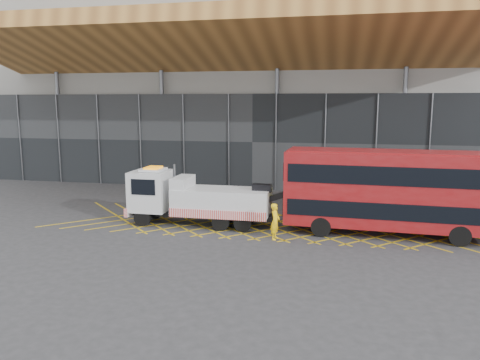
# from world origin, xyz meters

# --- Properties ---
(ground_plane) EXTENTS (120.00, 120.00, 0.00)m
(ground_plane) POSITION_xyz_m (0.00, 0.00, 0.00)
(ground_plane) COLOR #2C2C2F
(road_markings) EXTENTS (27.96, 7.16, 0.01)m
(road_markings) POSITION_xyz_m (5.60, 0.00, 0.01)
(road_markings) COLOR gold
(road_markings) RESTS_ON ground_plane
(construction_building) EXTENTS (55.00, 23.97, 18.00)m
(construction_building) POSITION_xyz_m (1.92, 18.40, 8.98)
(construction_building) COLOR gray
(construction_building) RESTS_ON ground_plane
(recovery_truck) EXTENTS (10.03, 2.43, 3.51)m
(recovery_truck) POSITION_xyz_m (0.73, -1.00, 1.62)
(recovery_truck) COLOR black
(recovery_truck) RESTS_ON ground_plane
(bus_towed) EXTENTS (11.69, 3.28, 4.70)m
(bus_towed) POSITION_xyz_m (11.99, -1.02, 2.61)
(bus_towed) COLOR maroon
(bus_towed) RESTS_ON ground_plane
(worker) EXTENTS (0.59, 0.79, 1.96)m
(worker) POSITION_xyz_m (5.88, -3.04, 0.98)
(worker) COLOR yellow
(worker) RESTS_ON ground_plane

